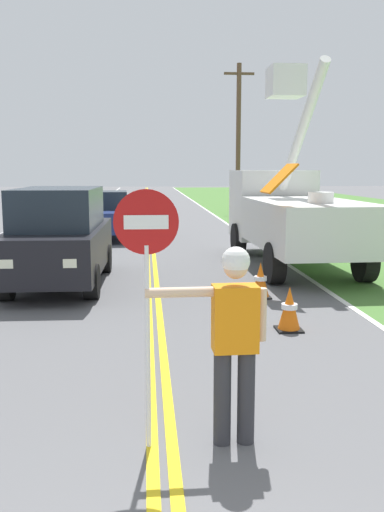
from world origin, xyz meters
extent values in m
cube|color=yellow|center=(-0.09, 20.00, 0.01)|extent=(0.11, 110.00, 0.01)
cube|color=yellow|center=(0.09, 20.00, 0.01)|extent=(0.11, 110.00, 0.01)
cube|color=silver|center=(3.60, 20.00, 0.01)|extent=(0.12, 110.00, 0.01)
cube|color=silver|center=(-3.60, 20.00, 0.01)|extent=(0.12, 110.00, 0.01)
cylinder|color=#2D2D33|center=(0.77, 3.13, 0.44)|extent=(0.16, 0.16, 0.88)
cylinder|color=#2D2D33|center=(0.55, 3.13, 0.44)|extent=(0.16, 0.16, 0.88)
cube|color=orange|center=(0.66, 3.13, 1.18)|extent=(0.41, 0.25, 0.60)
cylinder|color=beige|center=(0.16, 3.12, 1.43)|extent=(0.60, 0.10, 0.09)
cylinder|color=beige|center=(0.90, 3.14, 1.21)|extent=(0.09, 0.09, 0.48)
sphere|color=beige|center=(0.66, 3.13, 1.65)|extent=(0.22, 0.22, 0.22)
sphere|color=white|center=(0.66, 3.13, 1.70)|extent=(0.25, 0.25, 0.25)
cylinder|color=silver|center=(-0.12, 3.11, 0.92)|extent=(0.04, 0.04, 1.85)
cylinder|color=#B71414|center=(-0.12, 3.11, 2.05)|extent=(0.56, 0.03, 0.56)
cube|color=white|center=(-0.12, 3.09, 2.05)|extent=(0.38, 0.01, 0.12)
cube|color=silver|center=(3.68, 11.26, 1.21)|extent=(2.40, 4.65, 1.10)
cube|color=silver|center=(3.61, 14.71, 1.46)|extent=(2.25, 2.15, 2.00)
cube|color=#1E2833|center=(3.58, 15.74, 1.76)|extent=(1.98, 0.10, 0.90)
cylinder|color=silver|center=(3.70, 10.34, 1.88)|extent=(0.56, 0.56, 0.24)
cylinder|color=silver|center=(3.67, 11.92, 3.40)|extent=(0.31, 3.31, 2.97)
cube|color=white|center=(3.63, 13.49, 4.80)|extent=(0.92, 0.92, 0.80)
cube|color=orange|center=(2.54, 9.44, 2.31)|extent=(0.61, 0.81, 0.59)
cylinder|color=black|center=(2.58, 14.49, 0.46)|extent=(0.34, 0.93, 0.92)
cylinder|color=black|center=(4.64, 14.54, 0.46)|extent=(0.34, 0.93, 0.92)
cylinder|color=black|center=(2.67, 10.21, 0.46)|extent=(0.34, 0.93, 0.92)
cylinder|color=black|center=(4.73, 10.25, 0.46)|extent=(0.34, 0.93, 0.92)
cube|color=black|center=(-1.98, 10.50, 0.80)|extent=(1.93, 4.63, 0.92)
cube|color=#1E2833|center=(-1.98, 10.50, 1.68)|extent=(1.67, 2.88, 0.84)
cube|color=#EAEACC|center=(-1.47, 8.21, 0.85)|extent=(0.24, 0.06, 0.16)
cube|color=#EAEACC|center=(-2.58, 8.23, 0.85)|extent=(0.24, 0.06, 0.16)
cylinder|color=black|center=(-1.19, 9.06, 0.34)|extent=(0.29, 0.69, 0.68)
cylinder|color=black|center=(-2.83, 9.09, 0.34)|extent=(0.29, 0.69, 0.68)
cylinder|color=black|center=(-1.14, 11.91, 0.34)|extent=(0.29, 0.69, 0.68)
cylinder|color=black|center=(-2.78, 11.95, 0.34)|extent=(0.29, 0.69, 0.68)
cube|color=navy|center=(-1.62, 18.71, 0.70)|extent=(1.99, 4.16, 0.72)
cube|color=#1E2833|center=(-1.63, 18.96, 1.38)|extent=(1.68, 1.78, 0.64)
cube|color=#EAEACC|center=(-0.99, 16.70, 0.75)|extent=(0.24, 0.07, 0.16)
cube|color=#EAEACC|center=(-2.10, 16.66, 0.75)|extent=(0.24, 0.07, 0.16)
cylinder|color=black|center=(-0.75, 17.47, 0.34)|extent=(0.30, 0.69, 0.68)
cylinder|color=black|center=(-2.39, 17.41, 0.34)|extent=(0.30, 0.69, 0.68)
cylinder|color=black|center=(-0.85, 20.01, 0.34)|extent=(0.30, 0.69, 0.68)
cylinder|color=black|center=(-2.48, 19.95, 0.34)|extent=(0.30, 0.69, 0.68)
cylinder|color=brown|center=(5.47, 32.22, 4.34)|extent=(0.28, 0.28, 8.68)
cube|color=brown|center=(5.47, 32.22, 8.08)|extent=(1.80, 0.14, 0.14)
cone|color=orange|center=(2.08, 6.65, 0.35)|extent=(0.36, 0.36, 0.70)
cylinder|color=white|center=(2.08, 6.65, 0.39)|extent=(0.25, 0.25, 0.08)
cube|color=black|center=(2.08, 6.65, 0.01)|extent=(0.40, 0.40, 0.03)
cone|color=orange|center=(2.09, 8.90, 0.35)|extent=(0.36, 0.36, 0.70)
cylinder|color=white|center=(2.09, 8.90, 0.39)|extent=(0.25, 0.25, 0.08)
cube|color=black|center=(2.09, 8.90, 0.01)|extent=(0.40, 0.40, 0.03)
cube|color=#9EA0A3|center=(-4.20, 15.13, 0.55)|extent=(0.06, 32.00, 0.32)
cube|color=#4C4C51|center=(-4.20, 16.27, 0.28)|extent=(0.10, 0.10, 0.55)
cube|color=#4C4C51|center=(-4.20, 18.56, 0.28)|extent=(0.10, 0.10, 0.55)
cube|color=#4C4C51|center=(-4.20, 20.85, 0.28)|extent=(0.10, 0.10, 0.55)
cube|color=#4C4C51|center=(-4.20, 23.13, 0.28)|extent=(0.10, 0.10, 0.55)
cube|color=#4C4C51|center=(-4.20, 25.42, 0.28)|extent=(0.10, 0.10, 0.55)
cube|color=#4C4C51|center=(-4.20, 27.70, 0.28)|extent=(0.10, 0.10, 0.55)
cube|color=#4C4C51|center=(-4.20, 29.99, 0.28)|extent=(0.10, 0.10, 0.55)
camera|label=1|loc=(-0.12, -1.64, 2.50)|focal=39.13mm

